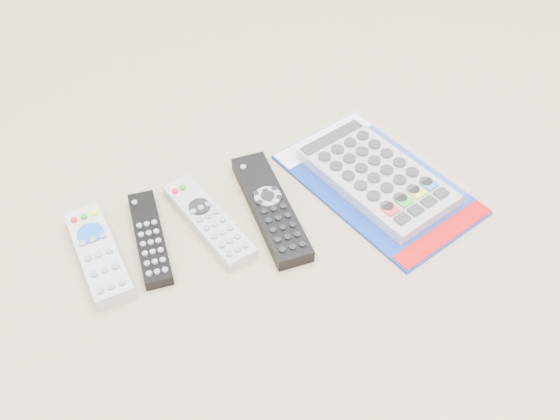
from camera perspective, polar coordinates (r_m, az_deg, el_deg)
name	(u,v)px	position (r m, az deg, el deg)	size (l,w,h in m)	color
remote_small_grey	(98,254)	(0.85, -16.28, -3.90)	(0.05, 0.16, 0.02)	#AAAAAC
remote_slim_black	(150,238)	(0.86, -11.81, -2.52)	(0.06, 0.17, 0.02)	black
remote_silver_dvd	(209,221)	(0.86, -6.54, -0.98)	(0.07, 0.18, 0.02)	#B6B6BB
remote_large_black	(271,207)	(0.87, -0.86, 0.23)	(0.07, 0.21, 0.02)	black
jumbo_remote_packaged	(376,175)	(0.92, 8.81, 3.17)	(0.23, 0.32, 0.04)	#0D2F96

